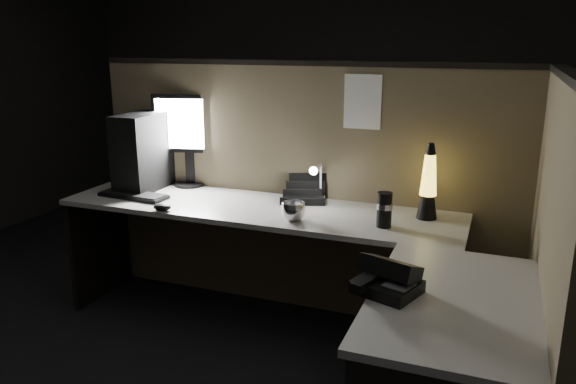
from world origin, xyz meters
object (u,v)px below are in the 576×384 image
(monitor, at_px, (188,131))
(keyboard, at_px, (134,196))
(lava_lamp, at_px, (428,188))
(desk_phone, at_px, (387,279))
(pc_tower, at_px, (145,151))

(monitor, height_order, keyboard, monitor)
(monitor, bearing_deg, lava_lamp, -20.19)
(keyboard, xyz_separation_m, desk_phone, (1.68, -0.74, 0.04))
(monitor, distance_m, desk_phone, 1.91)
(keyboard, distance_m, desk_phone, 1.84)
(pc_tower, bearing_deg, keyboard, -77.91)
(lava_lamp, distance_m, desk_phone, 0.97)
(desk_phone, bearing_deg, pc_tower, 170.29)
(pc_tower, distance_m, monitor, 0.30)
(keyboard, relative_size, lava_lamp, 1.06)
(pc_tower, height_order, keyboard, pc_tower)
(pc_tower, height_order, desk_phone, pc_tower)
(monitor, xyz_separation_m, desk_phone, (1.51, -1.13, -0.30))
(keyboard, bearing_deg, lava_lamp, 10.87)
(lava_lamp, bearing_deg, keyboard, -172.70)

